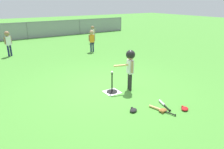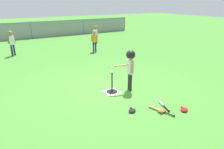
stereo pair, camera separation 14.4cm
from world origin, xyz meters
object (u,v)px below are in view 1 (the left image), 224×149
object	(u,v)px
spare_bat_silver	(163,104)
glove_near_bats	(163,110)
batting_tee	(112,89)
glove_tossed_aside	(133,110)
baseball_on_tee	(112,72)
fielder_deep_center	(92,38)
glove_by_plate	(185,109)
batter_child	(130,62)
fielder_deep_right	(8,40)
fielder_deep_left	(93,32)
spare_bat_wood	(158,109)

from	to	relation	value
spare_bat_silver	glove_near_bats	world-z (taller)	glove_near_bats
batting_tee	glove_tossed_aside	world-z (taller)	batting_tee
baseball_on_tee	glove_tossed_aside	distance (m)	1.40
fielder_deep_center	spare_bat_silver	size ratio (longest dim) A/B	2.02
glove_by_plate	glove_tossed_aside	bearing A→B (deg)	150.49
batter_child	baseball_on_tee	bearing A→B (deg)	165.57
batting_tee	fielder_deep_right	world-z (taller)	fielder_deep_right
fielder_deep_center	spare_bat_silver	distance (m)	6.47
baseball_on_tee	glove_tossed_aside	size ratio (longest dim) A/B	0.28
fielder_deep_right	spare_bat_silver	size ratio (longest dim) A/B	2.16
glove_by_plate	baseball_on_tee	bearing A→B (deg)	116.15
fielder_deep_left	baseball_on_tee	bearing A→B (deg)	-113.77
baseball_on_tee	glove_near_bats	size ratio (longest dim) A/B	0.31
spare_bat_wood	glove_tossed_aside	world-z (taller)	glove_tossed_aside
spare_bat_silver	fielder_deep_right	bearing A→B (deg)	108.16
fielder_deep_right	glove_tossed_aside	bearing A→B (deg)	-77.59
spare_bat_silver	spare_bat_wood	xyz separation A→B (m)	(-0.30, -0.13, -0.00)
baseball_on_tee	fielder_deep_left	distance (m)	7.66
glove_by_plate	spare_bat_wood	bearing A→B (deg)	147.54
batter_child	glove_tossed_aside	size ratio (longest dim) A/B	4.60
spare_bat_wood	glove_by_plate	size ratio (longest dim) A/B	2.57
baseball_on_tee	fielder_deep_left	bearing A→B (deg)	66.23
fielder_deep_left	fielder_deep_center	xyz separation A→B (m)	(-1.16, -2.10, 0.03)
fielder_deep_left	glove_by_plate	size ratio (longest dim) A/B	3.97
spare_bat_wood	glove_near_bats	world-z (taller)	glove_near_bats
batting_tee	spare_bat_silver	size ratio (longest dim) A/B	1.05
batting_tee	glove_tossed_aside	distance (m)	1.27
fielder_deep_left	glove_by_plate	distance (m)	9.17
glove_near_bats	glove_tossed_aside	size ratio (longest dim) A/B	0.89
spare_bat_wood	fielder_deep_right	bearing A→B (deg)	105.87
fielder_deep_left	fielder_deep_center	bearing A→B (deg)	-118.90
batting_tee	batter_child	bearing A→B (deg)	-14.43
batting_tee	glove_by_plate	world-z (taller)	batting_tee
batter_child	spare_bat_wood	size ratio (longest dim) A/B	1.77
baseball_on_tee	glove_by_plate	bearing A→B (deg)	-63.85
baseball_on_tee	spare_bat_wood	distance (m)	1.68
spare_bat_silver	fielder_deep_center	bearing A→B (deg)	78.72
batting_tee	fielder_deep_center	world-z (taller)	fielder_deep_center
batter_child	glove_near_bats	xyz separation A→B (m)	(-0.13, -1.51, -0.84)
fielder_deep_right	fielder_deep_left	world-z (taller)	fielder_deep_right
baseball_on_tee	fielder_deep_center	size ratio (longest dim) A/B	0.07
batting_tee	spare_bat_silver	bearing A→B (deg)	-64.49
fielder_deep_center	spare_bat_wood	world-z (taller)	fielder_deep_center
fielder_deep_left	spare_bat_silver	xyz separation A→B (m)	(-2.42, -8.41, -0.66)
fielder_deep_right	glove_near_bats	xyz separation A→B (m)	(2.26, -7.92, -0.74)
batting_tee	glove_by_plate	xyz separation A→B (m)	(0.93, -1.89, -0.05)
spare_bat_silver	glove_tossed_aside	world-z (taller)	glove_tossed_aside
glove_near_bats	batting_tee	bearing A→B (deg)	103.96
glove_tossed_aside	batter_child	bearing A→B (deg)	56.87
fielder_deep_right	baseball_on_tee	bearing A→B (deg)	-73.58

